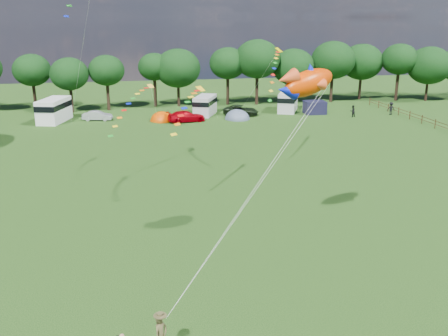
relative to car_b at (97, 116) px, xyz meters
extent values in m
plane|color=black|center=(10.37, -46.27, -0.66)|extent=(180.00, 180.00, 0.00)
cylinder|color=black|center=(-9.65, 10.05, 1.30)|extent=(0.47, 0.47, 3.90)
ellipsoid|color=black|center=(-9.65, 10.05, 5.34)|extent=(5.58, 5.58, 4.74)
cylinder|color=black|center=(-3.98, 7.00, 1.12)|extent=(0.44, 0.44, 3.56)
ellipsoid|color=black|center=(-3.98, 7.00, 4.99)|extent=(5.56, 5.56, 4.73)
cylinder|color=black|center=(1.28, 7.96, 1.32)|extent=(0.47, 0.47, 3.95)
ellipsoid|color=black|center=(1.28, 7.96, 5.30)|extent=(5.33, 5.33, 4.53)
cylinder|color=black|center=(8.45, 9.76, 1.51)|extent=(0.50, 0.50, 4.33)
ellipsoid|color=black|center=(8.45, 9.76, 5.54)|extent=(4.95, 4.95, 4.21)
cylinder|color=black|center=(12.08, 9.30, 1.00)|extent=(0.43, 0.43, 3.31)
ellipsoid|color=black|center=(12.08, 9.30, 5.30)|extent=(7.03, 7.03, 5.98)
cylinder|color=black|center=(20.03, 9.53, 1.53)|extent=(0.50, 0.50, 4.36)
ellipsoid|color=black|center=(20.03, 9.53, 5.90)|extent=(5.84, 5.84, 4.97)
cylinder|color=black|center=(24.62, 8.65, 1.62)|extent=(0.51, 0.51, 4.55)
ellipsoid|color=black|center=(24.62, 8.65, 6.58)|extent=(7.15, 7.15, 6.08)
cylinder|color=black|center=(30.86, 9.36, 0.95)|extent=(0.42, 0.42, 3.21)
ellipsoid|color=black|center=(30.86, 9.36, 5.14)|extent=(6.90, 6.90, 5.86)
cylinder|color=black|center=(37.35, 8.70, 1.43)|extent=(0.48, 0.48, 4.17)
ellipsoid|color=black|center=(37.35, 8.70, 6.20)|extent=(7.16, 7.16, 6.09)
cylinder|color=black|center=(43.34, 10.62, 1.18)|extent=(0.45, 0.45, 3.66)
ellipsoid|color=black|center=(43.34, 10.62, 5.65)|extent=(7.05, 7.05, 5.99)
cylinder|color=black|center=(48.79, 8.10, 1.67)|extent=(0.52, 0.52, 4.65)
ellipsoid|color=black|center=(48.79, 8.10, 6.22)|extent=(5.96, 5.96, 5.06)
cylinder|color=black|center=(53.53, 6.77, 0.94)|extent=(0.42, 0.42, 3.19)
ellipsoid|color=black|center=(53.53, 6.77, 5.24)|extent=(7.23, 7.23, 6.14)
cylinder|color=#472D19|center=(42.37, -13.27, -0.06)|extent=(0.12, 0.12, 1.20)
cylinder|color=#472D19|center=(42.37, -14.77, 0.29)|extent=(0.08, 3.00, 0.08)
cylinder|color=#472D19|center=(42.37, -14.77, -0.11)|extent=(0.08, 3.00, 0.08)
cylinder|color=#472D19|center=(42.37, -10.27, -0.06)|extent=(0.12, 0.12, 1.20)
cylinder|color=#472D19|center=(42.37, -11.77, 0.29)|extent=(0.08, 3.00, 0.08)
cylinder|color=#472D19|center=(42.37, -11.77, -0.11)|extent=(0.08, 3.00, 0.08)
cylinder|color=#472D19|center=(42.37, -7.27, -0.06)|extent=(0.12, 0.12, 1.20)
cylinder|color=#472D19|center=(42.37, -8.77, 0.29)|extent=(0.08, 3.00, 0.08)
cylinder|color=#472D19|center=(42.37, -8.77, -0.11)|extent=(0.08, 3.00, 0.08)
cylinder|color=#472D19|center=(42.37, -4.27, -0.06)|extent=(0.12, 0.12, 1.20)
cylinder|color=#472D19|center=(42.37, -5.77, 0.29)|extent=(0.08, 3.00, 0.08)
cylinder|color=#472D19|center=(42.37, -5.77, -0.11)|extent=(0.08, 3.00, 0.08)
cylinder|color=#472D19|center=(42.37, -1.27, -0.06)|extent=(0.12, 0.12, 1.20)
cylinder|color=#472D19|center=(42.37, -2.77, 0.29)|extent=(0.08, 3.00, 0.08)
cylinder|color=#472D19|center=(42.37, -2.77, -0.11)|extent=(0.08, 3.00, 0.08)
cylinder|color=#472D19|center=(42.37, 1.73, -0.06)|extent=(0.12, 0.12, 1.20)
cylinder|color=#472D19|center=(42.37, 0.23, 0.29)|extent=(0.08, 3.00, 0.08)
cylinder|color=#472D19|center=(42.37, 0.23, -0.11)|extent=(0.08, 3.00, 0.08)
cylinder|color=#472D19|center=(42.37, 4.73, -0.06)|extent=(0.12, 0.12, 1.20)
cylinder|color=#472D19|center=(42.37, 3.23, 0.29)|extent=(0.08, 3.00, 0.08)
cylinder|color=#472D19|center=(42.37, 3.23, -0.11)|extent=(0.08, 3.00, 0.08)
imported|color=#9C9EA4|center=(0.00, 0.00, 0.00)|extent=(3.90, 2.01, 1.31)
imported|color=#AA000A|center=(11.84, -3.24, 0.09)|extent=(5.22, 2.87, 1.48)
imported|color=black|center=(20.11, 0.10, 0.05)|extent=(5.67, 4.27, 1.41)
cube|color=white|center=(-5.62, 0.27, 0.89)|extent=(4.18, 6.67, 3.10)
cube|color=black|center=(-5.62, 0.27, 1.52)|extent=(4.26, 6.81, 0.73)
cylinder|color=black|center=(-6.14, -1.61, -0.22)|extent=(0.93, 0.54, 0.87)
cylinder|color=black|center=(-5.11, 2.15, -0.22)|extent=(0.93, 0.54, 0.87)
cube|color=silver|center=(15.10, 1.40, 0.70)|extent=(4.19, 5.89, 2.71)
cube|color=black|center=(15.10, 1.40, 1.25)|extent=(4.28, 6.01, 0.64)
cylinder|color=black|center=(14.45, -0.18, -0.27)|extent=(0.81, 0.55, 0.76)
cylinder|color=black|center=(15.75, 2.98, -0.27)|extent=(0.81, 0.55, 0.76)
cube|color=silver|center=(27.72, 1.89, 0.76)|extent=(4.49, 6.14, 2.82)
cube|color=black|center=(27.72, 1.89, 1.33)|extent=(4.58, 6.26, 0.67)
cylinder|color=black|center=(27.00, 0.26, -0.26)|extent=(0.85, 0.59, 0.80)
cylinder|color=black|center=(28.44, 3.52, -0.26)|extent=(0.85, 0.59, 0.80)
ellipsoid|color=#DC4500|center=(8.63, -1.86, -0.64)|extent=(3.04, 3.50, 2.50)
cylinder|color=#DC4500|center=(8.63, -1.86, -0.62)|extent=(3.19, 3.19, 0.08)
ellipsoid|color=#4D5B70|center=(19.01, -2.58, -0.64)|extent=(3.37, 3.87, 2.63)
cylinder|color=#4D5B70|center=(19.01, -2.58, -0.62)|extent=(3.54, 3.54, 0.08)
cube|color=black|center=(30.95, -0.81, 0.28)|extent=(3.11, 2.58, 1.86)
imported|color=#4E4728|center=(5.23, -51.36, 0.28)|extent=(0.79, 0.81, 1.87)
sphere|color=tan|center=(3.66, -51.36, 0.46)|extent=(0.21, 0.21, 0.21)
ellipsoid|color=#D53600|center=(14.46, -42.36, 9.36)|extent=(3.86, 2.54, 2.09)
ellipsoid|color=#E7A212|center=(14.46, -42.36, 9.20)|extent=(2.42, 1.57, 1.14)
cone|color=#E14E1F|center=(12.98, -42.92, 9.69)|extent=(1.52, 1.31, 1.10)
cone|color=#0917BD|center=(12.98, -42.92, 9.04)|extent=(1.52, 1.31, 1.10)
cone|color=#0917BD|center=(14.56, -42.32, 10.04)|extent=(1.04, 1.14, 0.93)
sphere|color=white|center=(15.50, -41.56, 9.56)|extent=(0.35, 0.35, 0.35)
sphere|color=black|center=(15.56, -41.48, 9.56)|extent=(0.17, 0.17, 0.17)
cube|color=#198C1E|center=(-0.40, -20.64, 13.88)|extent=(0.47, 0.49, 0.16)
cube|color=#0C1EB2|center=(-0.67, -21.14, 12.97)|extent=(0.46, 0.48, 0.17)
cube|color=yellow|center=(6.39, -23.67, 6.96)|extent=(0.67, 0.65, 0.32)
cube|color=red|center=(5.99, -24.12, 6.85)|extent=(0.50, 0.42, 0.09)
cube|color=orange|center=(5.58, -24.57, 6.70)|extent=(0.50, 0.42, 0.10)
cube|color=yellow|center=(5.18, -25.02, 6.47)|extent=(0.49, 0.42, 0.11)
cube|color=#198C1E|center=(4.77, -25.47, 6.16)|extent=(0.49, 0.41, 0.11)
cube|color=#0C1EB2|center=(4.37, -25.92, 5.78)|extent=(0.49, 0.41, 0.12)
cube|color=red|center=(3.96, -26.37, 5.31)|extent=(0.49, 0.41, 0.13)
cube|color=orange|center=(3.56, -26.82, 4.76)|extent=(0.48, 0.40, 0.14)
cube|color=yellow|center=(3.15, -27.27, 4.13)|extent=(0.48, 0.40, 0.14)
cube|color=#198C1E|center=(2.75, -27.72, 3.42)|extent=(0.48, 0.39, 0.15)
cube|color=yellow|center=(9.90, -30.94, 7.60)|extent=(0.79, 0.78, 0.37)
cube|color=red|center=(9.58, -31.48, 7.53)|extent=(0.56, 0.52, 0.10)
cube|color=orange|center=(9.27, -32.02, 7.42)|extent=(0.56, 0.52, 0.11)
cube|color=yellow|center=(8.95, -32.56, 7.23)|extent=(0.56, 0.52, 0.12)
cube|color=#198C1E|center=(8.64, -33.10, 6.95)|extent=(0.56, 0.51, 0.13)
cube|color=#0C1EB2|center=(8.32, -33.64, 6.60)|extent=(0.55, 0.51, 0.14)
cube|color=red|center=(8.01, -34.18, 6.17)|extent=(0.55, 0.50, 0.15)
cube|color=orange|center=(7.69, -34.72, 5.66)|extent=(0.55, 0.50, 0.16)
cube|color=yellow|center=(7.38, -35.26, 5.07)|extent=(0.54, 0.50, 0.17)
imported|color=black|center=(35.32, -4.19, 0.18)|extent=(0.91, 0.69, 1.67)
imported|color=black|center=(41.50, -3.59, 0.26)|extent=(1.20, 0.58, 1.83)
cube|color=#D9C900|center=(18.55, -22.87, 9.93)|extent=(0.88, 0.89, 0.42)
cube|color=red|center=(18.32, -23.37, 9.77)|extent=(0.59, 0.63, 0.12)
cube|color=orange|center=(18.10, -23.86, 9.57)|extent=(0.59, 0.63, 0.13)
cube|color=yellow|center=(17.87, -24.36, 9.29)|extent=(0.59, 0.63, 0.14)
cube|color=#198C1E|center=(17.65, -24.85, 8.93)|extent=(0.58, 0.63, 0.15)
cube|color=#0C1EB2|center=(17.42, -25.35, 8.48)|extent=(0.58, 0.62, 0.16)
cube|color=red|center=(17.20, -25.84, 7.96)|extent=(0.58, 0.62, 0.17)
cube|color=orange|center=(16.97, -26.34, 7.36)|extent=(0.57, 0.61, 0.18)
cube|color=yellow|center=(16.75, -26.83, 6.68)|extent=(0.57, 0.61, 0.19)
cube|color=#198C1E|center=(16.52, -27.33, 5.92)|extent=(0.56, 0.61, 0.20)
camera|label=1|loc=(4.51, -69.24, 12.90)|focal=40.00mm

